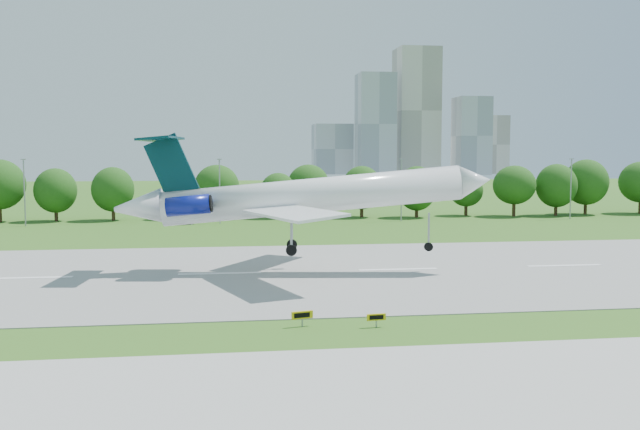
{
  "coord_description": "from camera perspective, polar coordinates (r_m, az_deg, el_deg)",
  "views": [
    {
      "loc": [
        -19.76,
        -52.76,
        13.15
      ],
      "look_at": [
        -9.9,
        18.0,
        6.98
      ],
      "focal_mm": 40.0,
      "sensor_mm": 36.0,
      "label": 1
    }
  ],
  "objects": [
    {
      "name": "service_vehicle_b",
      "position": [
        134.42,
        -10.75,
        -0.52
      ],
      "size": [
        3.66,
        2.22,
        1.16
      ],
      "primitive_type": "imported",
      "rotation": [
        0.0,
        0.0,
        1.83
      ],
      "color": "white",
      "rests_on": "ground"
    },
    {
      "name": "tree_line",
      "position": [
        146.27,
        -0.16,
        2.2
      ],
      "size": [
        288.4,
        8.4,
        10.4
      ],
      "color": "#382314",
      "rests_on": "ground"
    },
    {
      "name": "taxi_sign_left",
      "position": [
        54.71,
        4.53,
        -8.16
      ],
      "size": [
        1.48,
        0.31,
        1.04
      ],
      "rotation": [
        0.0,
        0.0,
        0.09
      ],
      "color": "gray",
      "rests_on": "ground"
    },
    {
      "name": "light_poles",
      "position": [
        136.04,
        -0.63,
        2.06
      ],
      "size": [
        175.9,
        0.25,
        12.19
      ],
      "color": "gray",
      "rests_on": "ground"
    },
    {
      "name": "taxiway",
      "position": [
        42.08,
        21.17,
        -13.56
      ],
      "size": [
        400.0,
        23.0,
        0.08
      ],
      "primitive_type": "cube",
      "color": "#ADADA8",
      "rests_on": "ground"
    },
    {
      "name": "airliner",
      "position": [
        78.52,
        -2.21,
        1.53
      ],
      "size": [
        41.91,
        30.23,
        13.23
      ],
      "rotation": [
        0.0,
        -0.09,
        -0.11
      ],
      "color": "white",
      "rests_on": "ground"
    },
    {
      "name": "runway",
      "position": [
        81.3,
        6.26,
        -4.38
      ],
      "size": [
        400.0,
        45.0,
        0.08
      ],
      "primitive_type": "cube",
      "color": "gray",
      "rests_on": "ground"
    },
    {
      "name": "ground",
      "position": [
        57.86,
        12.4,
        -8.32
      ],
      "size": [
        600.0,
        600.0,
        0.0
      ],
      "primitive_type": "plane",
      "color": "#2C5D18",
      "rests_on": "ground"
    },
    {
      "name": "taxi_sign_centre",
      "position": [
        54.75,
        -1.43,
        -8.02
      ],
      "size": [
        1.69,
        0.58,
        1.19
      ],
      "rotation": [
        0.0,
        0.0,
        0.24
      ],
      "color": "gray",
      "rests_on": "ground"
    },
    {
      "name": "skyline",
      "position": [
        459.63,
        7.25,
        7.05
      ],
      "size": [
        127.0,
        52.0,
        80.0
      ],
      "color": "#B2B2B7",
      "rests_on": "ground"
    }
  ]
}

